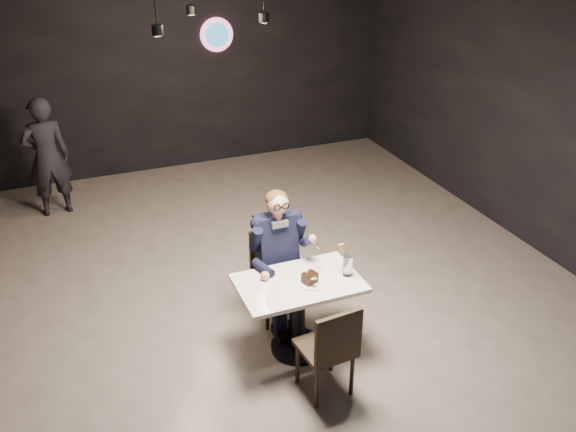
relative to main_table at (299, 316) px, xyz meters
name	(u,v)px	position (x,y,z in m)	size (l,w,h in m)	color
floor	(274,328)	(-0.11, 0.37, -0.38)	(9.00, 9.00, 0.00)	gray
wall_sign	(217,35)	(0.69, 4.84, 1.62)	(0.50, 0.06, 0.50)	pink
main_table	(299,316)	(0.00, 0.00, 0.00)	(1.10, 0.70, 0.75)	white
chair_far	(277,277)	(0.00, 0.55, 0.09)	(0.42, 0.46, 0.92)	black
chair_near	(325,346)	(0.00, -0.57, 0.09)	(0.42, 0.46, 0.92)	black
seated_man	(277,255)	(0.00, 0.55, 0.34)	(0.60, 0.80, 1.44)	black
dessert_plate	(311,284)	(0.08, -0.08, 0.38)	(0.21, 0.21, 0.01)	white
cake_slice	(310,278)	(0.08, -0.06, 0.43)	(0.12, 0.10, 0.09)	black
mint_leaf	(314,279)	(0.08, -0.13, 0.47)	(0.06, 0.04, 0.01)	green
sundae_glass	(348,266)	(0.45, -0.06, 0.47)	(0.09, 0.09, 0.20)	silver
wafer_cone	(342,251)	(0.41, -0.02, 0.62)	(0.06, 0.06, 0.12)	tan
passerby	(47,157)	(-1.94, 3.85, 0.43)	(0.59, 0.38, 1.61)	black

